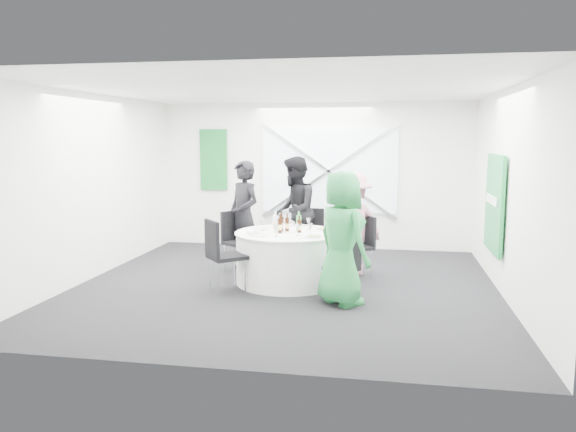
% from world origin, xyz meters
% --- Properties ---
extents(floor, '(6.00, 6.00, 0.00)m').
position_xyz_m(floor, '(0.00, 0.00, 0.00)').
color(floor, black).
rests_on(floor, ground).
extents(ceiling, '(6.00, 6.00, 0.00)m').
position_xyz_m(ceiling, '(0.00, 0.00, 2.80)').
color(ceiling, silver).
rests_on(ceiling, wall_back).
extents(wall_back, '(6.00, 0.00, 6.00)m').
position_xyz_m(wall_back, '(0.00, 3.00, 1.40)').
color(wall_back, white).
rests_on(wall_back, floor).
extents(wall_front, '(6.00, 0.00, 6.00)m').
position_xyz_m(wall_front, '(0.00, -3.00, 1.40)').
color(wall_front, white).
rests_on(wall_front, floor).
extents(wall_left, '(0.00, 6.00, 6.00)m').
position_xyz_m(wall_left, '(-3.00, 0.00, 1.40)').
color(wall_left, white).
rests_on(wall_left, floor).
extents(wall_right, '(0.00, 6.00, 6.00)m').
position_xyz_m(wall_right, '(3.00, 0.00, 1.40)').
color(wall_right, white).
rests_on(wall_right, floor).
extents(window_panel, '(2.60, 0.03, 1.60)m').
position_xyz_m(window_panel, '(0.30, 2.96, 1.50)').
color(window_panel, white).
rests_on(window_panel, wall_back).
extents(window_brace_a, '(2.63, 0.05, 1.84)m').
position_xyz_m(window_brace_a, '(0.30, 2.92, 1.50)').
color(window_brace_a, silver).
rests_on(window_brace_a, window_panel).
extents(window_brace_b, '(2.63, 0.05, 1.84)m').
position_xyz_m(window_brace_b, '(0.30, 2.92, 1.50)').
color(window_brace_b, silver).
rests_on(window_brace_b, window_panel).
extents(green_banner, '(0.55, 0.04, 1.20)m').
position_xyz_m(green_banner, '(-2.00, 2.95, 1.70)').
color(green_banner, '#166F2A').
rests_on(green_banner, wall_back).
extents(green_sign, '(0.05, 1.20, 1.40)m').
position_xyz_m(green_sign, '(2.94, 0.60, 1.20)').
color(green_sign, '#188538').
rests_on(green_sign, wall_right).
extents(banquet_table, '(1.56, 1.56, 0.76)m').
position_xyz_m(banquet_table, '(0.00, 0.20, 0.38)').
color(banquet_table, white).
rests_on(banquet_table, floor).
extents(chair_back, '(0.48, 0.49, 0.95)m').
position_xyz_m(chair_back, '(0.16, 1.43, 0.56)').
color(chair_back, black).
rests_on(chair_back, floor).
extents(chair_back_left, '(0.61, 0.61, 0.97)m').
position_xyz_m(chair_back_left, '(-0.95, 0.79, 0.57)').
color(chair_back_left, black).
rests_on(chair_back_left, floor).
extents(chair_back_right, '(0.59, 0.58, 0.94)m').
position_xyz_m(chair_back_right, '(1.05, 0.82, 0.55)').
color(chair_back_right, black).
rests_on(chair_back_right, floor).
extents(chair_front_right, '(0.53, 0.53, 0.83)m').
position_xyz_m(chair_front_right, '(0.90, -0.50, 0.48)').
color(chair_front_right, black).
rests_on(chair_front_right, floor).
extents(chair_front_left, '(0.65, 0.65, 1.02)m').
position_xyz_m(chair_front_left, '(-0.82, -0.49, 0.60)').
color(chair_front_left, black).
rests_on(chair_front_left, floor).
extents(person_man_back_left, '(0.77, 0.74, 1.77)m').
position_xyz_m(person_man_back_left, '(-0.84, 0.87, 0.89)').
color(person_man_back_left, black).
rests_on(person_man_back_left, floor).
extents(person_man_back, '(0.57, 0.93, 1.83)m').
position_xyz_m(person_man_back, '(-0.11, 1.43, 0.91)').
color(person_man_back, black).
rests_on(person_man_back, floor).
extents(person_woman_pink, '(1.12, 1.00, 1.61)m').
position_xyz_m(person_woman_pink, '(0.90, 0.85, 0.80)').
color(person_woman_pink, '#BA788A').
rests_on(person_woman_pink, floor).
extents(person_woman_green, '(0.98, 0.99, 1.72)m').
position_xyz_m(person_woman_green, '(0.87, -0.72, 0.86)').
color(person_woman_green, '#24863F').
rests_on(person_woman_green, floor).
extents(plate_back, '(0.30, 0.30, 0.01)m').
position_xyz_m(plate_back, '(0.05, 0.77, 0.77)').
color(plate_back, white).
rests_on(plate_back, banquet_table).
extents(plate_back_left, '(0.24, 0.24, 0.01)m').
position_xyz_m(plate_back_left, '(-0.46, 0.43, 0.77)').
color(plate_back_left, white).
rests_on(plate_back_left, banquet_table).
extents(plate_back_right, '(0.26, 0.26, 0.04)m').
position_xyz_m(plate_back_right, '(0.51, 0.45, 0.78)').
color(plate_back_right, white).
rests_on(plate_back_right, banquet_table).
extents(plate_front_right, '(0.28, 0.28, 0.04)m').
position_xyz_m(plate_front_right, '(0.44, -0.18, 0.78)').
color(plate_front_right, white).
rests_on(plate_front_right, banquet_table).
extents(plate_front_left, '(0.28, 0.28, 0.01)m').
position_xyz_m(plate_front_left, '(-0.36, -0.17, 0.77)').
color(plate_front_left, white).
rests_on(plate_front_left, banquet_table).
extents(napkin, '(0.20, 0.17, 0.05)m').
position_xyz_m(napkin, '(-0.45, -0.12, 0.80)').
color(napkin, white).
rests_on(napkin, plate_front_left).
extents(beer_bottle_a, '(0.06, 0.06, 0.28)m').
position_xyz_m(beer_bottle_a, '(-0.11, 0.28, 0.87)').
color(beer_bottle_a, '#38170A').
rests_on(beer_bottle_a, banquet_table).
extents(beer_bottle_b, '(0.06, 0.06, 0.27)m').
position_xyz_m(beer_bottle_b, '(-0.03, 0.28, 0.86)').
color(beer_bottle_b, '#38170A').
rests_on(beer_bottle_b, banquet_table).
extents(beer_bottle_c, '(0.06, 0.06, 0.25)m').
position_xyz_m(beer_bottle_c, '(0.17, 0.19, 0.85)').
color(beer_bottle_c, '#38170A').
rests_on(beer_bottle_c, banquet_table).
extents(beer_bottle_d, '(0.06, 0.06, 0.28)m').
position_xyz_m(beer_bottle_d, '(-0.10, 0.09, 0.87)').
color(beer_bottle_d, '#38170A').
rests_on(beer_bottle_d, banquet_table).
extents(green_water_bottle, '(0.08, 0.08, 0.30)m').
position_xyz_m(green_water_bottle, '(0.14, 0.31, 0.88)').
color(green_water_bottle, green).
rests_on(green_water_bottle, banquet_table).
extents(clear_water_bottle, '(0.08, 0.08, 0.31)m').
position_xyz_m(clear_water_bottle, '(-0.18, 0.16, 0.88)').
color(clear_water_bottle, white).
rests_on(clear_water_bottle, banquet_table).
extents(wine_glass_a, '(0.07, 0.07, 0.17)m').
position_xyz_m(wine_glass_a, '(0.36, -0.01, 0.88)').
color(wine_glass_a, white).
rests_on(wine_glass_a, banquet_table).
extents(wine_glass_b, '(0.07, 0.07, 0.17)m').
position_xyz_m(wine_glass_b, '(-0.15, 0.54, 0.88)').
color(wine_glass_b, white).
rests_on(wine_glass_b, banquet_table).
extents(wine_glass_c, '(0.07, 0.07, 0.17)m').
position_xyz_m(wine_glass_c, '(-0.39, 0.25, 0.88)').
color(wine_glass_c, white).
rests_on(wine_glass_c, banquet_table).
extents(wine_glass_d, '(0.07, 0.07, 0.17)m').
position_xyz_m(wine_glass_d, '(-0.11, -0.18, 0.88)').
color(wine_glass_d, white).
rests_on(wine_glass_d, banquet_table).
extents(wine_glass_e, '(0.07, 0.07, 0.17)m').
position_xyz_m(wine_glass_e, '(0.19, -0.07, 0.88)').
color(wine_glass_e, white).
rests_on(wine_glass_e, banquet_table).
extents(wine_glass_f, '(0.07, 0.07, 0.17)m').
position_xyz_m(wine_glass_f, '(-0.22, 0.45, 0.88)').
color(wine_glass_f, white).
rests_on(wine_glass_f, banquet_table).
extents(wine_glass_g, '(0.07, 0.07, 0.17)m').
position_xyz_m(wine_glass_g, '(0.26, 0.53, 0.88)').
color(wine_glass_g, white).
rests_on(wine_glass_g, banquet_table).
extents(fork_a, '(0.09, 0.14, 0.01)m').
position_xyz_m(fork_a, '(-0.40, 0.61, 0.76)').
color(fork_a, silver).
rests_on(fork_a, banquet_table).
extents(knife_a, '(0.10, 0.13, 0.01)m').
position_xyz_m(knife_a, '(-0.54, 0.39, 0.76)').
color(knife_a, silver).
rests_on(knife_a, banquet_table).
extents(fork_b, '(0.11, 0.12, 0.01)m').
position_xyz_m(fork_b, '(0.30, -0.29, 0.76)').
color(fork_b, silver).
rests_on(fork_b, banquet_table).
extents(knife_b, '(0.11, 0.12, 0.01)m').
position_xyz_m(knife_b, '(0.52, -0.04, 0.76)').
color(knife_b, silver).
rests_on(knife_b, banquet_table).
extents(fork_c, '(0.08, 0.14, 0.01)m').
position_xyz_m(fork_c, '(0.57, 0.31, 0.76)').
color(fork_c, silver).
rests_on(fork_c, banquet_table).
extents(knife_c, '(0.10, 0.13, 0.01)m').
position_xyz_m(knife_c, '(0.35, 0.65, 0.76)').
color(knife_c, silver).
rests_on(knife_c, banquet_table).
extents(fork_d, '(0.15, 0.02, 0.01)m').
position_xyz_m(fork_d, '(0.20, 0.74, 0.76)').
color(fork_d, silver).
rests_on(fork_d, banquet_table).
extents(knife_d, '(0.15, 0.02, 0.01)m').
position_xyz_m(knife_d, '(-0.19, 0.74, 0.76)').
color(knife_d, silver).
rests_on(knife_d, banquet_table).
extents(fork_e, '(0.12, 0.12, 0.01)m').
position_xyz_m(fork_e, '(-0.51, -0.07, 0.76)').
color(fork_e, silver).
rests_on(fork_e, banquet_table).
extents(knife_e, '(0.11, 0.12, 0.01)m').
position_xyz_m(knife_e, '(-0.29, -0.29, 0.76)').
color(knife_e, silver).
rests_on(knife_e, banquet_table).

